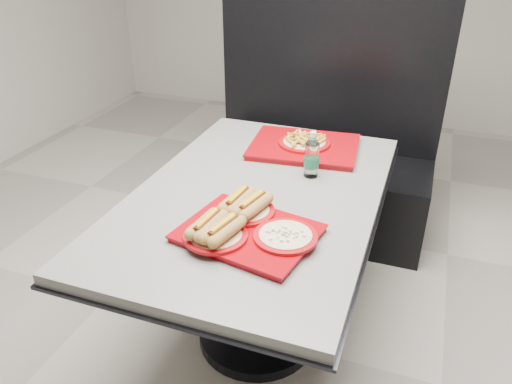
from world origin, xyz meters
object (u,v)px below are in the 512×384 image
(tray_near, at_px, (244,226))
(tray_far, at_px, (304,144))
(diner_table, at_px, (257,228))
(water_bottle, at_px, (312,157))
(booth_bench, at_px, (319,160))

(tray_near, distance_m, tray_far, 0.74)
(tray_far, bearing_deg, diner_table, -98.15)
(diner_table, xyz_separation_m, tray_far, (0.06, 0.45, 0.19))
(diner_table, bearing_deg, tray_near, -78.48)
(tray_near, bearing_deg, water_bottle, 78.56)
(diner_table, distance_m, booth_bench, 1.11)
(tray_near, bearing_deg, diner_table, 101.52)
(tray_near, height_order, tray_far, same)
(diner_table, bearing_deg, booth_bench, 90.00)
(booth_bench, xyz_separation_m, water_bottle, (0.16, -0.89, 0.43))
(tray_near, distance_m, water_bottle, 0.50)
(water_bottle, bearing_deg, tray_far, 111.07)
(tray_near, bearing_deg, booth_bench, 92.43)
(diner_table, height_order, booth_bench, booth_bench)
(tray_near, relative_size, tray_far, 0.94)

